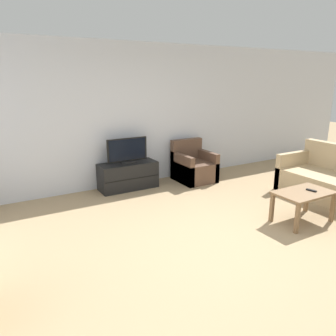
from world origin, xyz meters
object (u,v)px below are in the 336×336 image
tv (127,152)px  armchair (193,167)px  tv_stand (128,176)px  remote (311,190)px  coffee_table (304,196)px

tv → armchair: 1.46m
tv_stand → remote: bearing=-57.2°
tv → tv_stand: bearing=90.0°
coffee_table → remote: remote is taller
coffee_table → remote: 0.15m
tv_stand → remote: tv_stand is taller
tv → coffee_table: tv is taller
tv → remote: (1.73, -2.68, -0.25)m
remote → coffee_table: bearing=154.6°
remote → tv: bearing=111.4°
tv → armchair: size_ratio=0.96×
tv_stand → tv: bearing=-90.0°
tv → remote: size_ratio=5.08×
armchair → remote: armchair is taller
tv → remote: bearing=-57.2°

